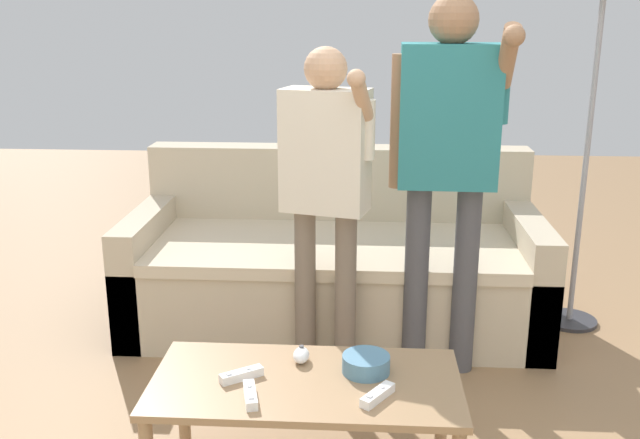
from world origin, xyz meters
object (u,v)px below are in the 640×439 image
game_remote_wand_far (378,395)px  player_center (325,176)px  game_remote_nunchuk (301,355)px  player_right (448,145)px  coffee_table (306,394)px  snack_bowl (366,364)px  game_remote_wand_spare (250,395)px  game_remote_wand_near (241,375)px  couch (335,265)px

game_remote_wand_far → player_center: bearing=102.8°
game_remote_nunchuk → player_right: size_ratio=0.05×
player_right → player_center: 0.53m
game_remote_nunchuk → player_right: 1.11m
game_remote_wand_far → coffee_table: bearing=154.8°
snack_bowl → game_remote_nunchuk: (-0.22, 0.06, -0.01)m
player_center → game_remote_wand_spare: size_ratio=9.46×
player_right → game_remote_wand_near: size_ratio=11.55×
coffee_table → game_remote_wand_spare: bearing=-140.7°
coffee_table → game_remote_wand_far: game_remote_wand_far is taller
player_center → game_remote_wand_far: 1.09m
game_remote_nunchuk → game_remote_wand_far: 0.35m
player_center → game_remote_wand_spare: player_center is taller
game_remote_wand_near → game_remote_wand_spare: same height
game_remote_nunchuk → game_remote_wand_spare: (-0.14, -0.26, -0.01)m
coffee_table → game_remote_wand_spare: (-0.16, -0.13, 0.07)m
snack_bowl → game_remote_wand_far: bearing=-78.3°
game_remote_nunchuk → game_remote_wand_near: size_ratio=0.62×
coffee_table → game_remote_wand_far: size_ratio=7.11×
game_remote_wand_spare → game_remote_wand_near: bearing=111.5°
game_remote_wand_near → game_remote_wand_far: same height
couch → player_center: 0.84m
game_remote_wand_near → game_remote_wand_spare: bearing=-68.5°
player_right → game_remote_wand_near: bearing=-129.4°
player_center → game_remote_wand_near: player_center is taller
game_remote_nunchuk → player_center: 0.86m
snack_bowl → game_remote_wand_near: snack_bowl is taller
coffee_table → player_center: size_ratio=0.71×
player_center → game_remote_wand_spare: (-0.18, -0.98, -0.48)m
couch → game_remote_wand_spare: (-0.20, -1.55, 0.13)m
snack_bowl → game_remote_wand_spare: (-0.36, -0.20, -0.01)m
couch → game_remote_wand_near: size_ratio=14.56×
player_right → game_remote_wand_spare: (-0.69, -1.02, -0.61)m
coffee_table → couch: bearing=88.6°
player_right → game_remote_wand_far: bearing=-106.3°
coffee_table → game_remote_wand_spare: game_remote_wand_spare is taller
snack_bowl → player_right: 1.06m
couch → game_remote_nunchuk: 1.30m
coffee_table → player_right: 1.23m
snack_bowl → game_remote_wand_near: 0.41m
snack_bowl → player_right: bearing=68.2°
couch → game_remote_wand_far: bearing=-82.7°
coffee_table → snack_bowl: snack_bowl is taller
player_right → game_remote_wand_near: (-0.73, -0.89, -0.61)m
game_remote_nunchuk → game_remote_wand_far: game_remote_nunchuk is taller
game_remote_wand_far → couch: bearing=97.3°
snack_bowl → player_center: size_ratio=0.11×
coffee_table → player_right: bearing=59.4°
player_center → game_remote_wand_spare: bearing=-100.3°
snack_bowl → game_remote_wand_far: 0.18m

